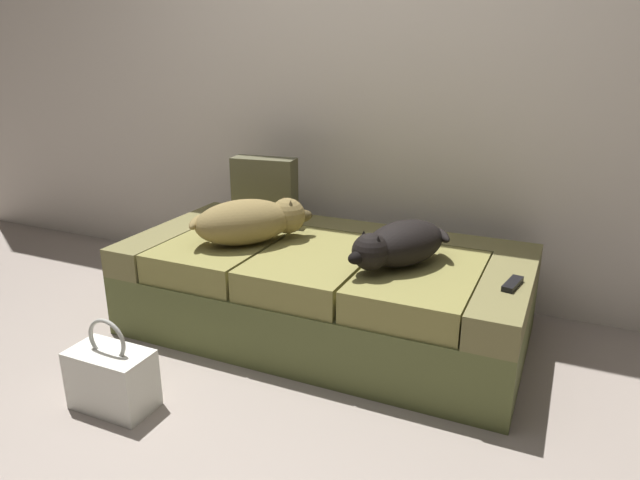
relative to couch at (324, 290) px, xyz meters
name	(u,v)px	position (x,y,z in m)	size (l,w,h in m)	color
ground_plane	(211,450)	(0.00, -0.98, -0.22)	(10.00, 10.00, 0.00)	gray
back_wall	(378,32)	(0.00, 0.67, 1.18)	(6.40, 0.10, 2.80)	beige
couch	(324,290)	(0.00, 0.00, 0.00)	(1.88, 0.93, 0.44)	brown
dog_tan	(251,221)	(-0.35, -0.08, 0.33)	(0.51, 0.54, 0.21)	olive
dog_dark	(399,244)	(0.39, -0.09, 0.32)	(0.40, 0.53, 0.19)	black
tv_remote	(513,284)	(0.86, -0.12, 0.23)	(0.04, 0.15, 0.02)	black
throw_pillow	(265,190)	(-0.47, 0.26, 0.39)	(0.34, 0.12, 0.34)	#504D36
handbag	(112,378)	(-0.49, -0.92, -0.09)	(0.32, 0.18, 0.38)	white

